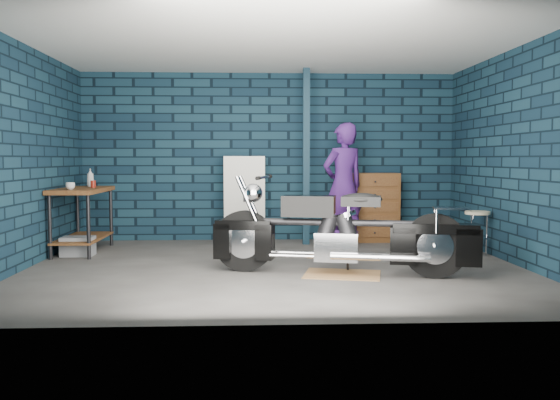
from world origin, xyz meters
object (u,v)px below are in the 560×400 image
(motorcycle, at_px, (343,226))
(person, at_px, (343,185))
(workbench, at_px, (83,220))
(locker, at_px, (245,199))
(storage_bin, at_px, (78,246))
(tool_chest, at_px, (372,207))
(shop_stool, at_px, (477,234))

(motorcycle, relative_size, person, 1.38)
(workbench, distance_m, locker, 2.46)
(storage_bin, xyz_separation_m, tool_chest, (4.29, 1.23, 0.42))
(tool_chest, relative_size, shop_stool, 1.79)
(person, relative_size, tool_chest, 1.70)
(motorcycle, relative_size, tool_chest, 2.34)
(workbench, relative_size, shop_stool, 2.30)
(person, distance_m, storage_bin, 3.89)
(locker, bearing_deg, motorcycle, -67.05)
(person, xyz_separation_m, locker, (-1.49, 0.55, -0.25))
(motorcycle, xyz_separation_m, locker, (-1.15, 2.72, 0.12))
(storage_bin, distance_m, tool_chest, 4.49)
(motorcycle, relative_size, storage_bin, 6.11)
(workbench, xyz_separation_m, locker, (2.28, 0.91, 0.23))
(person, relative_size, storage_bin, 4.42)
(person, height_order, shop_stool, person)
(shop_stool, bearing_deg, motorcycle, -148.79)
(storage_bin, bearing_deg, locker, 28.66)
(motorcycle, height_order, tool_chest, motorcycle)
(workbench, bearing_deg, locker, 21.76)
(storage_bin, distance_m, shop_stool, 5.45)
(storage_bin, xyz_separation_m, locker, (2.26, 1.23, 0.55))
(motorcycle, distance_m, person, 2.22)
(workbench, xyz_separation_m, shop_stool, (5.46, -0.58, -0.15))
(person, distance_m, tool_chest, 0.87)
(workbench, relative_size, storage_bin, 3.34)
(workbench, bearing_deg, shop_stool, -6.04)
(motorcycle, xyz_separation_m, person, (0.34, 2.17, 0.36))
(person, xyz_separation_m, storage_bin, (-3.74, -0.68, -0.80))
(storage_bin, bearing_deg, tool_chest, 16.04)
(workbench, height_order, person, person)
(motorcycle, bearing_deg, tool_chest, 85.05)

